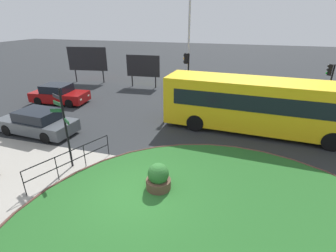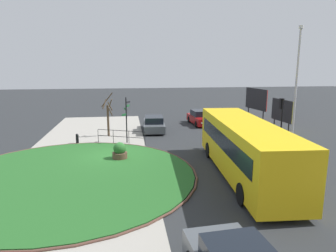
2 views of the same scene
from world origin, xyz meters
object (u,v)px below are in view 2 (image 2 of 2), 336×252
at_px(signpost_directional, 126,116).
at_px(billboard_right, 282,111).
at_px(traffic_light_near, 281,112).
at_px(planter_near_signpost, 120,152).
at_px(bus_yellow, 244,147).
at_px(bollard_foreground, 77,138).
at_px(street_tree_bare, 108,116).
at_px(car_far_lane, 154,124).
at_px(billboard_left, 256,99).
at_px(lamppost_tall, 296,84).
at_px(car_near_lane, 201,118).

distance_m(signpost_directional, billboard_right, 14.14).
height_order(traffic_light_near, planter_near_signpost, traffic_light_near).
bearing_deg(traffic_light_near, bus_yellow, 137.92).
relative_size(bollard_foreground, street_tree_bare, 0.21).
distance_m(traffic_light_near, planter_near_signpost, 12.13).
height_order(car_far_lane, traffic_light_near, traffic_light_near).
height_order(car_far_lane, street_tree_bare, street_tree_bare).
height_order(signpost_directional, planter_near_signpost, signpost_directional).
xyz_separation_m(billboard_left, planter_near_signpost, (12.35, -14.64, -1.79)).
height_order(billboard_right, street_tree_bare, street_tree_bare).
distance_m(car_far_lane, lamppost_tall, 12.56).
distance_m(bollard_foreground, planter_near_signpost, 5.69).
distance_m(planter_near_signpost, street_tree_bare, 7.06).
distance_m(bollard_foreground, car_far_lane, 7.37).
bearing_deg(car_near_lane, billboard_left, 98.90).
bearing_deg(planter_near_signpost, car_far_lane, 160.20).
height_order(bollard_foreground, lamppost_tall, lamppost_tall).
height_order(car_far_lane, lamppost_tall, lamppost_tall).
xyz_separation_m(lamppost_tall, billboard_left, (-10.63, 1.74, -2.39)).
bearing_deg(car_far_lane, street_tree_bare, 113.07).
bearing_deg(billboard_left, car_near_lane, -85.33).
bearing_deg(street_tree_bare, bus_yellow, 36.36).
distance_m(bus_yellow, billboard_right, 12.75).
relative_size(billboard_left, billboard_right, 1.25).
height_order(car_near_lane, billboard_left, billboard_left).
xyz_separation_m(car_far_lane, planter_near_signpost, (8.30, -2.99, -0.14)).
height_order(bus_yellow, planter_near_signpost, bus_yellow).
distance_m(traffic_light_near, street_tree_bare, 13.98).
relative_size(traffic_light_near, billboard_left, 0.91).
bearing_deg(planter_near_signpost, traffic_light_near, 97.64).
distance_m(bollard_foreground, street_tree_bare, 3.51).
distance_m(lamppost_tall, street_tree_bare, 15.19).
relative_size(traffic_light_near, planter_near_signpost, 3.16).
distance_m(car_far_lane, billboard_left, 12.45).
distance_m(billboard_left, billboard_right, 6.03).
height_order(bollard_foreground, car_near_lane, car_near_lane).
distance_m(car_near_lane, billboard_left, 6.95).
relative_size(car_near_lane, street_tree_bare, 1.17).
xyz_separation_m(bollard_foreground, street_tree_bare, (-2.29, 2.30, 1.33)).
xyz_separation_m(car_near_lane, traffic_light_near, (9.24, 3.78, 2.00)).
height_order(bus_yellow, car_far_lane, bus_yellow).
xyz_separation_m(car_near_lane, lamppost_tall, (9.11, 4.85, 4.02)).
height_order(bus_yellow, traffic_light_near, traffic_light_near).
distance_m(car_near_lane, traffic_light_near, 10.18).
height_order(bus_yellow, street_tree_bare, street_tree_bare).
xyz_separation_m(traffic_light_near, street_tree_bare, (-5.29, -12.90, -0.94)).
height_order(bus_yellow, billboard_right, bus_yellow).
bearing_deg(bollard_foreground, car_near_lane, 118.65).
relative_size(signpost_directional, street_tree_bare, 0.97).
bearing_deg(car_far_lane, traffic_light_near, -123.42).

